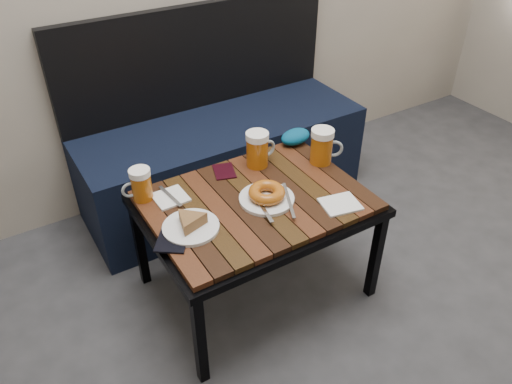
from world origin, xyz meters
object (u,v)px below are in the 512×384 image
beer_mug_left (141,184)px  knit_pouch (295,137)px  plate_bagel (267,195)px  plate_pie (191,224)px  passport_burgundy (224,171)px  passport_navy (173,239)px  beer_mug_centre (258,149)px  beer_mug_right (322,146)px  cafe_table (256,207)px  bench (221,152)px

beer_mug_left → knit_pouch: size_ratio=0.88×
plate_bagel → knit_pouch: knit_pouch is taller
plate_pie → passport_burgundy: (0.27, 0.25, -0.02)m
plate_pie → passport_burgundy: 0.37m
plate_bagel → passport_navy: size_ratio=1.87×
plate_pie → beer_mug_centre: bearing=29.1°
beer_mug_centre → beer_mug_left: bearing=172.6°
beer_mug_right → passport_navy: (-0.72, -0.13, -0.07)m
plate_pie → plate_bagel: size_ratio=0.75×
passport_navy → beer_mug_centre: bearing=62.9°
cafe_table → beer_mug_right: 0.39m
plate_pie → plate_bagel: 0.31m
passport_burgundy → plate_pie: bearing=-118.7°
plate_pie → knit_pouch: bearing=24.6°
beer_mug_right → passport_burgundy: 0.41m
beer_mug_right → plate_pie: bearing=-141.0°
beer_mug_left → plate_pie: size_ratio=0.64×
passport_navy → passport_burgundy: bearing=74.4°
passport_navy → plate_bagel: bearing=39.0°
plate_bagel → knit_pouch: (0.33, 0.29, 0.01)m
beer_mug_centre → beer_mug_right: 0.26m
passport_burgundy → beer_mug_right: bearing=-2.7°
beer_mug_right → plate_pie: (-0.65, -0.11, -0.05)m
cafe_table → plate_pie: 0.29m
cafe_table → plate_pie: size_ratio=4.25×
beer_mug_right → bench: bearing=135.8°
beer_mug_centre → plate_pie: beer_mug_centre is taller
plate_bagel → passport_burgundy: plate_bagel is taller
beer_mug_left → passport_burgundy: beer_mug_left is taller
beer_mug_centre → passport_burgundy: bearing=165.7°
passport_navy → knit_pouch: knit_pouch is taller
bench → beer_mug_right: bench is taller
bench → plate_bagel: bench is taller
beer_mug_left → beer_mug_right: bearing=173.6°
plate_bagel → beer_mug_centre: bearing=66.3°
bench → knit_pouch: bearing=-66.7°
bench → cafe_table: size_ratio=1.67×
beer_mug_left → plate_bagel: bearing=151.8°
cafe_table → passport_burgundy: bearing=94.5°
beer_mug_right → plate_bagel: beer_mug_right is taller
beer_mug_right → passport_navy: size_ratio=1.07×
passport_navy → passport_burgundy: (0.34, 0.27, -0.00)m
cafe_table → plate_pie: plate_pie is taller
passport_navy → knit_pouch: 0.79m
beer_mug_left → beer_mug_right: size_ratio=0.84×
beer_mug_left → beer_mug_centre: 0.49m
cafe_table → passport_burgundy: passport_burgundy is taller
beer_mug_centre → plate_bagel: (-0.10, -0.23, -0.05)m
cafe_table → beer_mug_right: size_ratio=5.59×
passport_burgundy → knit_pouch: bearing=24.1°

